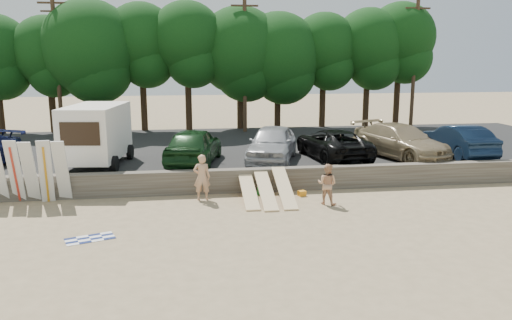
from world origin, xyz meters
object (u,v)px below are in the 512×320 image
at_px(car_2, 272,143).
at_px(beachgoer_b, 327,184).
at_px(cooler, 262,191).
at_px(car_3, 333,144).
at_px(car_1, 194,146).
at_px(car_5, 458,140).
at_px(box_trailer, 96,132).
at_px(car_4, 401,141).
at_px(beachgoer_a, 202,177).

bearing_deg(car_2, beachgoer_b, -58.24).
relative_size(beachgoer_b, cooler, 4.26).
height_order(car_3, beachgoer_b, car_3).
height_order(car_1, car_2, car_1).
bearing_deg(car_1, car_5, -166.66).
height_order(car_1, beachgoer_b, car_1).
xyz_separation_m(car_1, cooler, (2.73, -3.41, -1.41)).
distance_m(box_trailer, car_5, 17.97).
height_order(box_trailer, car_1, box_trailer).
distance_m(car_1, car_4, 10.35).
bearing_deg(car_5, car_3, -4.17).
relative_size(car_3, car_5, 1.09).
xyz_separation_m(box_trailer, car_5, (17.95, -0.26, -0.78)).
height_order(car_4, cooler, car_4).
relative_size(car_1, cooler, 13.51).
distance_m(box_trailer, car_3, 11.44).
relative_size(car_4, beachgoer_b, 3.55).
bearing_deg(car_3, car_4, 167.10).
relative_size(car_3, beachgoer_b, 3.28).
height_order(box_trailer, beachgoer_a, box_trailer).
bearing_deg(beachgoer_a, car_4, -156.65).
xyz_separation_m(box_trailer, car_1, (4.48, -0.27, -0.71)).
xyz_separation_m(car_1, car_3, (6.93, 0.38, -0.14)).
height_order(car_3, cooler, car_3).
bearing_deg(car_5, car_4, -0.76).
height_order(box_trailer, car_3, box_trailer).
xyz_separation_m(car_2, car_5, (9.68, -0.11, -0.06)).
bearing_deg(car_1, box_trailer, 9.77).
bearing_deg(box_trailer, beachgoer_a, -33.56).
bearing_deg(cooler, car_5, 26.73).
height_order(box_trailer, car_5, box_trailer).
height_order(car_5, beachgoer_b, car_5).
relative_size(box_trailer, car_3, 0.88).
relative_size(box_trailer, cooler, 12.35).
bearing_deg(car_5, car_2, -1.59).
distance_m(car_2, beachgoer_a, 5.37).
relative_size(car_1, beachgoer_a, 2.73).
bearing_deg(cooler, box_trailer, 161.93).
bearing_deg(car_1, car_4, -166.70).
distance_m(car_4, car_5, 3.12).
relative_size(car_2, beachgoer_a, 2.70).
distance_m(car_1, car_5, 13.47).
bearing_deg(car_5, beachgoer_a, 15.27).
distance_m(box_trailer, car_1, 4.54).
bearing_deg(car_4, cooler, -174.76).
bearing_deg(beachgoer_b, car_1, -11.06).
bearing_deg(car_4, car_1, 161.11).
bearing_deg(car_5, box_trailer, -1.78).
bearing_deg(car_2, car_3, 22.93).
relative_size(car_3, car_4, 0.92).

